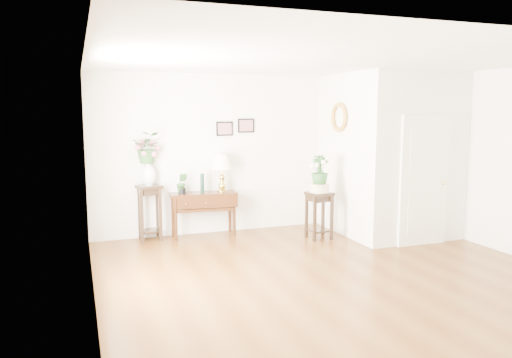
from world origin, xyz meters
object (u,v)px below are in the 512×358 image
console_table (204,214)px  plant_stand_a (150,213)px  table_lamp (222,172)px  plant_stand_b (319,215)px

console_table → plant_stand_a: size_ratio=1.23×
table_lamp → plant_stand_b: bearing=-29.6°
table_lamp → plant_stand_b: 1.83m
table_lamp → plant_stand_a: bearing=178.1°
console_table → plant_stand_b: bearing=-18.7°
plant_stand_a → plant_stand_b: 2.86m
plant_stand_a → table_lamp: bearing=-1.9°
console_table → plant_stand_b: (1.80, -0.83, 0.02)m
console_table → table_lamp: table_lamp is taller
console_table → plant_stand_a: bearing=-176.6°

